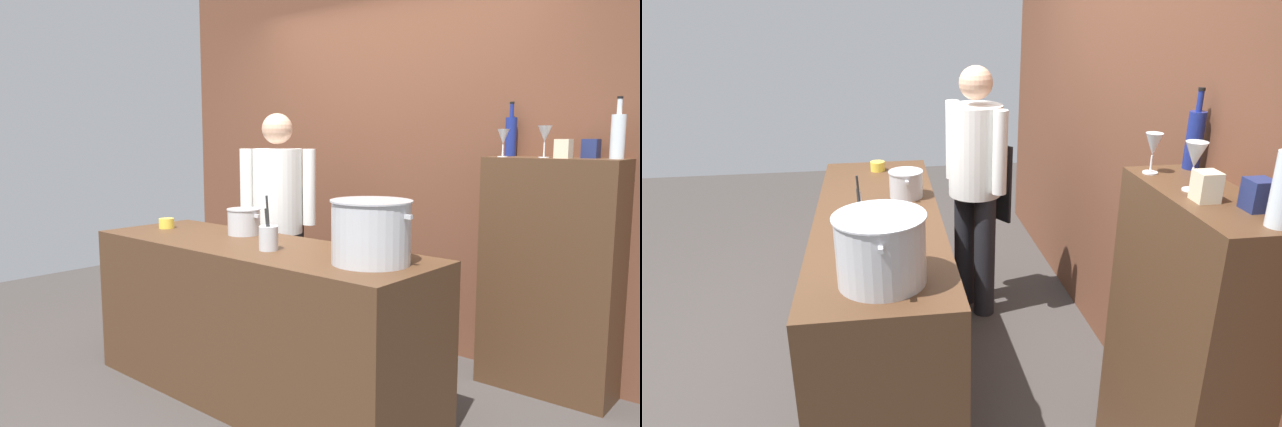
% 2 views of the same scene
% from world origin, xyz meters
% --- Properties ---
extents(ground_plane, '(8.00, 8.00, 0.00)m').
position_xyz_m(ground_plane, '(0.00, 0.00, 0.00)').
color(ground_plane, '#383330').
extents(brick_back_panel, '(4.40, 0.10, 3.00)m').
position_xyz_m(brick_back_panel, '(0.00, 1.40, 1.50)').
color(brick_back_panel, brown).
rests_on(brick_back_panel, ground_plane).
extents(prep_counter, '(2.21, 0.70, 0.90)m').
position_xyz_m(prep_counter, '(0.00, 0.00, 0.45)').
color(prep_counter, '#472D1C').
rests_on(prep_counter, ground_plane).
extents(bar_cabinet, '(0.76, 0.32, 1.38)m').
position_xyz_m(bar_cabinet, '(1.23, 1.19, 0.69)').
color(bar_cabinet, '#472D1C').
rests_on(bar_cabinet, ground_plane).
extents(chef, '(0.46, 0.41, 1.66)m').
position_xyz_m(chef, '(-0.45, 0.64, 0.96)').
color(chef, black).
rests_on(chef, ground_plane).
extents(stockpot_large, '(0.45, 0.40, 0.31)m').
position_xyz_m(stockpot_large, '(0.80, 0.01, 1.05)').
color(stockpot_large, '#B7BABF').
rests_on(stockpot_large, prep_counter).
extents(stockpot_small, '(0.27, 0.21, 0.16)m').
position_xyz_m(stockpot_small, '(-0.29, 0.18, 0.98)').
color(stockpot_small, '#B7BABF').
rests_on(stockpot_small, prep_counter).
extents(utensil_crock, '(0.10, 0.10, 0.30)m').
position_xyz_m(utensil_crock, '(0.19, -0.08, 0.97)').
color(utensil_crock, '#B7BABF').
rests_on(utensil_crock, prep_counter).
extents(butter_jar, '(0.10, 0.10, 0.07)m').
position_xyz_m(butter_jar, '(-0.87, 0.01, 0.93)').
color(butter_jar, yellow).
rests_on(butter_jar, prep_counter).
extents(wine_bottle_cobalt, '(0.07, 0.07, 0.33)m').
position_xyz_m(wine_bottle_cobalt, '(0.92, 1.29, 1.51)').
color(wine_bottle_cobalt, navy).
rests_on(wine_bottle_cobalt, bar_cabinet).
extents(wine_glass_tall, '(0.07, 0.07, 0.16)m').
position_xyz_m(wine_glass_tall, '(0.95, 1.10, 1.50)').
color(wine_glass_tall, silver).
rests_on(wine_glass_tall, bar_cabinet).
extents(wine_glass_wide, '(0.08, 0.08, 0.18)m').
position_xyz_m(wine_glass_wide, '(1.18, 1.15, 1.51)').
color(wine_glass_wide, silver).
rests_on(wine_glass_wide, bar_cabinet).
extents(spice_tin_navy, '(0.08, 0.08, 0.11)m').
position_xyz_m(spice_tin_navy, '(1.40, 1.26, 1.44)').
color(spice_tin_navy, navy).
rests_on(spice_tin_navy, bar_cabinet).
extents(spice_tin_cream, '(0.08, 0.08, 0.11)m').
position_xyz_m(spice_tin_cream, '(1.29, 1.14, 1.44)').
color(spice_tin_cream, beige).
rests_on(spice_tin_cream, bar_cabinet).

